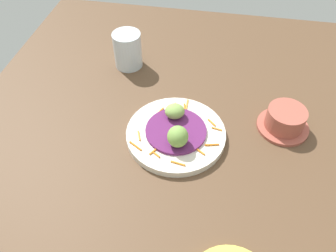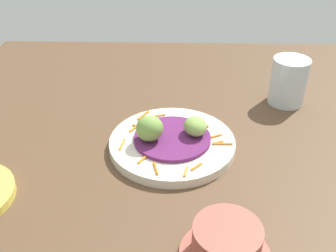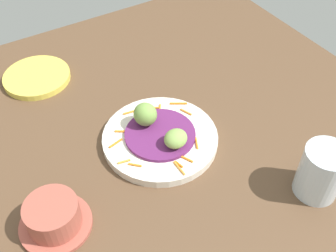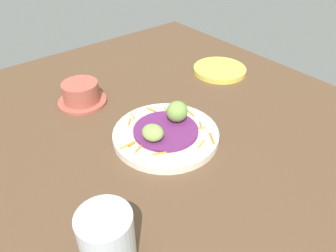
# 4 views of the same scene
# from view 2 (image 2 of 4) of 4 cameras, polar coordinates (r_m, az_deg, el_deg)

# --- Properties ---
(table_surface) EXTENTS (1.10, 1.10, 0.02)m
(table_surface) POSITION_cam_2_polar(r_m,az_deg,el_deg) (0.72, 3.90, -4.94)
(table_surface) COLOR brown
(table_surface) RESTS_ON ground
(main_plate) EXTENTS (0.23, 0.23, 0.02)m
(main_plate) POSITION_cam_2_polar(r_m,az_deg,el_deg) (0.73, 0.60, -2.56)
(main_plate) COLOR silver
(main_plate) RESTS_ON table_surface
(cabbage_bed) EXTENTS (0.14, 0.14, 0.01)m
(cabbage_bed) POSITION_cam_2_polar(r_m,az_deg,el_deg) (0.72, 0.61, -1.76)
(cabbage_bed) COLOR #60235B
(cabbage_bed) RESTS_ON main_plate
(carrot_garnish) EXTENTS (0.20, 0.20, 0.00)m
(carrot_garnish) POSITION_cam_2_polar(r_m,az_deg,el_deg) (0.72, 0.47, -1.98)
(carrot_garnish) COLOR orange
(carrot_garnish) RESTS_ON main_plate
(guac_scoop_left) EXTENTS (0.05, 0.05, 0.03)m
(guac_scoop_left) POSITION_cam_2_polar(r_m,az_deg,el_deg) (0.72, 3.82, -0.03)
(guac_scoop_left) COLOR #84A851
(guac_scoop_left) RESTS_ON cabbage_bed
(guac_scoop_center) EXTENTS (0.05, 0.05, 0.05)m
(guac_scoop_center) POSITION_cam_2_polar(r_m,az_deg,el_deg) (0.70, -2.67, -0.35)
(guac_scoop_center) COLOR #759E47
(guac_scoop_center) RESTS_ON cabbage_bed
(terracotta_bowl) EXTENTS (0.12, 0.12, 0.06)m
(terracotta_bowl) POSITION_cam_2_polar(r_m,az_deg,el_deg) (0.54, 8.39, -16.67)
(terracotta_bowl) COLOR #A85142
(terracotta_bowl) RESTS_ON table_surface
(water_glass) EXTENTS (0.08, 0.08, 0.10)m
(water_glass) POSITION_cam_2_polar(r_m,az_deg,el_deg) (0.89, 17.00, 6.20)
(water_glass) COLOR silver
(water_glass) RESTS_ON table_surface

